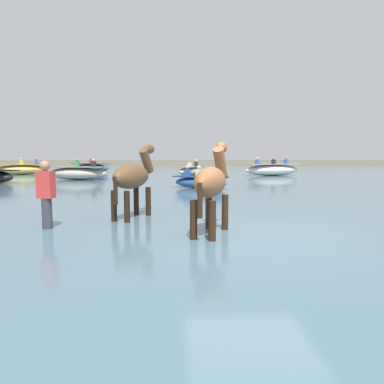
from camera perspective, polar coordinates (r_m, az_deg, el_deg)
ground_plane at (r=6.95m, az=9.43°, el=-8.66°), size 120.00×120.00×0.00m
water_surface at (r=16.71m, az=2.49°, el=0.49°), size 90.00×90.00×0.26m
horse_lead_bay at (r=8.47m, az=-9.41°, el=2.15°), size 1.04×1.81×2.01m
horse_trailing_chestnut at (r=6.70m, az=3.15°, el=1.23°), size 0.96×1.84×2.01m
boat_distant_west at (r=25.35m, az=-0.22°, el=3.42°), size 2.42×3.48×1.11m
boat_mid_channel at (r=30.99m, az=-15.88°, el=3.76°), size 3.95×3.34×1.21m
boat_far_offshore at (r=25.73m, az=12.70°, el=3.52°), size 4.41×2.63×1.30m
boat_near_port at (r=22.10m, az=-17.91°, el=2.91°), size 3.82×2.03×1.25m
boat_distant_east at (r=29.31m, az=-25.63°, el=3.29°), size 3.91×2.51×1.22m
boat_near_starboard at (r=15.64m, az=1.31°, el=1.61°), size 2.60×2.09×1.01m
person_spectator_far at (r=7.73m, az=-22.31°, el=-0.99°), size 0.36×0.28×1.63m
far_shoreline at (r=45.02m, az=-0.53°, el=4.54°), size 80.00×2.40×1.08m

